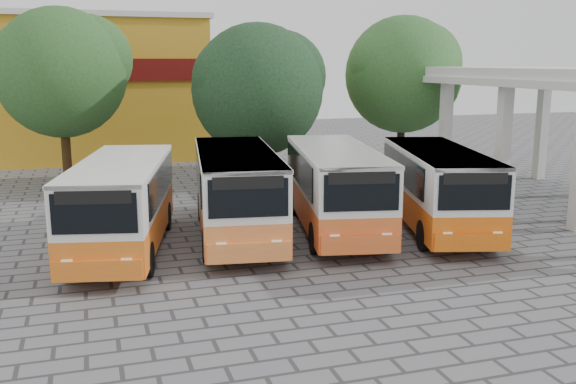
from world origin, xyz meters
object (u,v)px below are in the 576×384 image
object	(u,v)px
bus_centre_left	(236,188)
bus_far_right	(438,184)
bus_centre_right	(336,184)
bus_far_left	(122,200)

from	to	relation	value
bus_centre_left	bus_far_right	xyz separation A→B (m)	(6.70, -1.06, -0.06)
bus_centre_left	bus_centre_right	bearing A→B (deg)	4.17
bus_centre_left	bus_far_right	size ratio (longest dim) A/B	1.01
bus_far_left	bus_far_right	bearing A→B (deg)	9.19
bus_far_right	bus_centre_left	bearing A→B (deg)	-173.77
bus_far_left	bus_centre_right	distance (m)	6.95
bus_far_left	bus_far_right	size ratio (longest dim) A/B	0.99
bus_centre_right	bus_far_right	bearing A→B (deg)	-2.65
bus_centre_left	bus_far_right	distance (m)	6.79
bus_centre_right	bus_far_right	xyz separation A→B (m)	(3.37, -0.83, -0.05)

